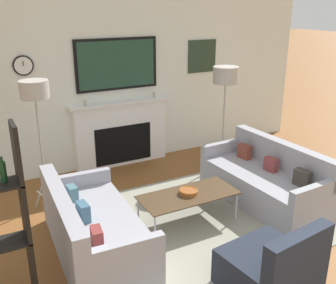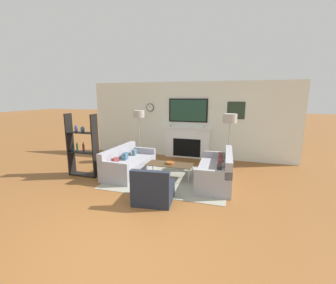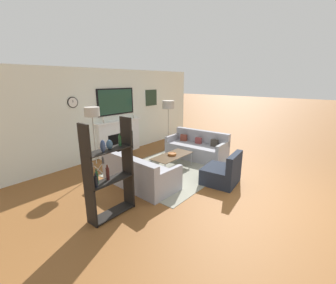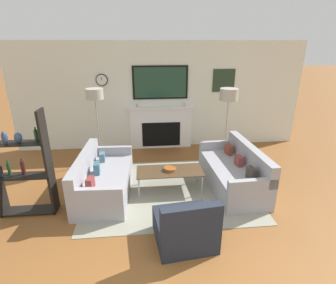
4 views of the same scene
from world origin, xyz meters
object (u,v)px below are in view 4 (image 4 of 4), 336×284
object	(u,v)px
couch_right	(234,173)
coffee_table	(169,172)
floor_lamp_right	(229,95)
shelf_unit	(21,165)
armchair	(185,228)
floor_lamp_left	(95,96)
decorative_bowl	(170,169)
couch_left	(103,180)

from	to	relation	value
couch_right	coffee_table	bearing A→B (deg)	179.79
floor_lamp_right	shelf_unit	size ratio (longest dim) A/B	0.98
armchair	floor_lamp_right	size ratio (longest dim) A/B	0.51
couch_right	floor_lamp_left	xyz separation A→B (m)	(-2.72, 1.34, 1.29)
floor_lamp_right	armchair	bearing A→B (deg)	-116.85
floor_lamp_left	floor_lamp_right	xyz separation A→B (m)	(2.95, 0.00, -0.05)
armchair	coffee_table	xyz separation A→B (m)	(-0.07, 1.45, 0.13)
armchair	floor_lamp_right	world-z (taller)	floor_lamp_right
decorative_bowl	couch_left	bearing A→B (deg)	-179.22
armchair	floor_lamp_left	size ratio (longest dim) A/B	0.50
armchair	couch_left	bearing A→B (deg)	132.25
couch_right	shelf_unit	distance (m)	3.70
coffee_table	floor_lamp_right	bearing A→B (deg)	42.10
armchair	shelf_unit	bearing A→B (deg)	158.41
coffee_table	armchair	bearing A→B (deg)	-87.26
decorative_bowl	floor_lamp_right	xyz separation A→B (m)	(1.47, 1.32, 1.10)
floor_lamp_left	floor_lamp_right	bearing A→B (deg)	0.00
couch_left	shelf_unit	distance (m)	1.36
decorative_bowl	floor_lamp_right	distance (m)	2.26
coffee_table	floor_lamp_right	world-z (taller)	floor_lamp_right
couch_right	decorative_bowl	xyz separation A→B (m)	(-1.24, 0.02, 0.14)
floor_lamp_right	shelf_unit	xyz separation A→B (m)	(-3.86, -1.82, -0.68)
coffee_table	decorative_bowl	bearing A→B (deg)	42.44
armchair	decorative_bowl	world-z (taller)	armchair
floor_lamp_left	shelf_unit	size ratio (longest dim) A/B	1.00
shelf_unit	decorative_bowl	bearing A→B (deg)	11.67
couch_left	couch_right	xyz separation A→B (m)	(2.50, -0.00, 0.02)
armchair	coffee_table	distance (m)	1.46
coffee_table	floor_lamp_left	distance (m)	2.33
armchair	couch_right	bearing A→B (deg)	50.70
couch_right	floor_lamp_right	xyz separation A→B (m)	(0.23, 1.34, 1.24)
floor_lamp_left	couch_right	bearing A→B (deg)	-26.23
couch_right	floor_lamp_right	distance (m)	1.84
floor_lamp_left	floor_lamp_right	world-z (taller)	floor_lamp_left
couch_left	armchair	bearing A→B (deg)	-47.75
decorative_bowl	shelf_unit	size ratio (longest dim) A/B	0.14
armchair	shelf_unit	distance (m)	2.70
couch_left	couch_right	world-z (taller)	couch_right
decorative_bowl	floor_lamp_left	size ratio (longest dim) A/B	0.14
coffee_table	floor_lamp_left	world-z (taller)	floor_lamp_left
armchair	floor_lamp_left	world-z (taller)	floor_lamp_left
floor_lamp_left	shelf_unit	distance (m)	2.16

